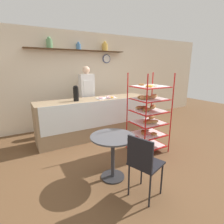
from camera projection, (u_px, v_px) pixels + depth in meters
ground_plane at (124, 157)px, 3.44m from camera, size 14.00×14.00×0.00m
back_wall at (78, 80)px, 5.16m from camera, size 10.00×0.30×2.70m
display_counter at (95, 118)px, 4.42m from camera, size 2.84×0.66×0.97m
pastry_rack at (148, 115)px, 3.56m from camera, size 0.68×0.61×1.62m
person_worker at (87, 96)px, 4.75m from camera, size 0.38×0.23×1.75m
cafe_table at (113, 147)px, 2.70m from camera, size 0.69×0.69×0.72m
cafe_chair at (143, 161)px, 2.25m from camera, size 0.48×0.48×0.90m
coffee_carafe at (76, 93)px, 3.97m from camera, size 0.12×0.12×0.36m
donut_tray_counter at (108, 97)px, 4.35m from camera, size 0.49×0.29×0.05m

